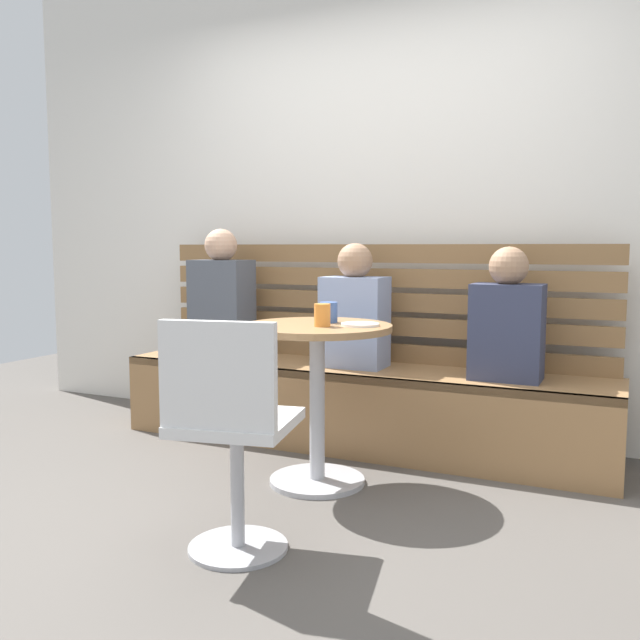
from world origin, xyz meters
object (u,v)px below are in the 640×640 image
at_px(cup_mug_blue, 328,312).
at_px(cup_tumbler_orange, 322,315).
at_px(booth_bench, 357,406).
at_px(plate_small, 360,324).
at_px(white_chair, 230,428).
at_px(person_child_left, 355,312).
at_px(cafe_table, 317,373).
at_px(person_child_middle, 507,321).
at_px(person_adult, 222,300).

distance_m(cup_mug_blue, cup_tumbler_orange, 0.16).
relative_size(booth_bench, plate_small, 15.88).
relative_size(white_chair, person_child_left, 1.27).
xyz_separation_m(booth_bench, cafe_table, (0.06, -0.63, 0.30)).
relative_size(white_chair, cup_tumbler_orange, 8.50).
xyz_separation_m(person_child_left, plate_small, (0.27, -0.60, 0.01)).
bearing_deg(person_child_left, cafe_table, -83.58).
bearing_deg(person_child_middle, cup_tumbler_orange, -135.76).
relative_size(booth_bench, cafe_table, 3.65).
bearing_deg(person_child_left, white_chair, -85.31).
distance_m(cafe_table, plate_small, 0.30).
bearing_deg(plate_small, white_chair, -100.00).
relative_size(booth_bench, cup_tumbler_orange, 27.00).
bearing_deg(person_adult, person_child_middle, 0.15).
relative_size(booth_bench, person_adult, 3.58).
bearing_deg(person_child_middle, person_child_left, 178.34).
height_order(booth_bench, person_child_middle, person_child_middle).
xyz_separation_m(cup_mug_blue, cup_tumbler_orange, (0.04, -0.15, 0.00)).
bearing_deg(cup_tumbler_orange, person_child_middle, 44.24).
xyz_separation_m(cafe_table, person_child_middle, (0.74, 0.61, 0.21)).
distance_m(cafe_table, person_adult, 1.12).
distance_m(person_adult, person_child_middle, 1.64).
bearing_deg(white_chair, cup_tumbler_orange, 89.55).
bearing_deg(person_child_middle, cup_mug_blue, -144.64).
xyz_separation_m(white_chair, cup_mug_blue, (-0.03, 0.91, 0.32)).
height_order(person_adult, person_child_middle, person_adult).
height_order(booth_bench, cup_mug_blue, cup_mug_blue).
relative_size(cafe_table, cup_tumbler_orange, 7.40).
distance_m(booth_bench, person_child_left, 0.52).
xyz_separation_m(white_chair, plate_small, (0.15, 0.84, 0.28)).
xyz_separation_m(person_child_middle, cup_mug_blue, (-0.73, -0.51, 0.06)).
height_order(person_adult, cup_mug_blue, person_adult).
bearing_deg(cafe_table, person_adult, 146.16).
distance_m(cup_tumbler_orange, plate_small, 0.18).
height_order(booth_bench, cup_tumbler_orange, cup_tumbler_orange).
distance_m(booth_bench, person_child_middle, 0.94).
xyz_separation_m(person_adult, person_child_left, (0.83, 0.03, -0.04)).
xyz_separation_m(booth_bench, cup_mug_blue, (0.07, -0.54, 0.57)).
bearing_deg(booth_bench, cafe_table, -84.89).
relative_size(white_chair, person_child_middle, 1.31).
relative_size(cafe_table, person_child_middle, 1.14).
xyz_separation_m(person_child_left, cup_mug_blue, (0.09, -0.54, 0.05)).
relative_size(person_adult, cup_mug_blue, 7.93).
bearing_deg(booth_bench, person_child_left, 173.03).
relative_size(booth_bench, person_child_left, 4.03).
xyz_separation_m(cafe_table, white_chair, (0.05, -0.81, -0.05)).
xyz_separation_m(person_child_left, person_child_middle, (0.81, -0.02, -0.01)).
height_order(person_adult, cup_tumbler_orange, person_adult).
xyz_separation_m(person_adult, cup_tumbler_orange, (0.95, -0.66, 0.01)).
relative_size(person_adult, person_child_left, 1.13).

